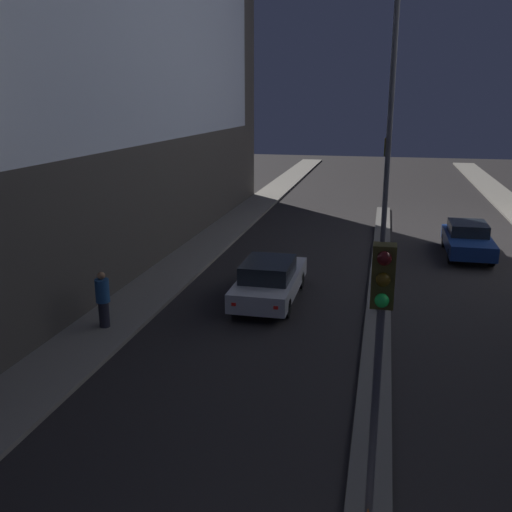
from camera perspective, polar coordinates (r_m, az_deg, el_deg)
median_strip at (r=21.39m, az=12.26°, el=-2.94°), size 0.78×31.23×0.13m
traffic_light_near at (r=8.33m, az=12.28°, el=-7.21°), size 0.32×0.42×4.65m
traffic_light_mid at (r=29.90m, az=12.92°, el=9.05°), size 0.32×0.42×4.65m
street_lamp at (r=17.58m, az=13.40°, el=15.25°), size 0.54×0.54×9.78m
car_left_lane at (r=19.32m, az=1.36°, el=-2.41°), size 1.86×4.78×1.51m
car_right_lane at (r=26.63m, az=20.40°, el=1.57°), size 1.85×4.41×1.44m
pedestrian_on_left_sidewalk at (r=17.42m, az=-15.06°, el=-4.12°), size 0.41×0.41×1.70m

